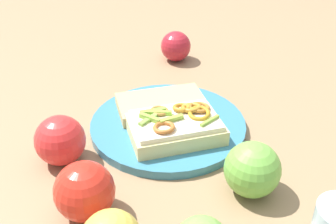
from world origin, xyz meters
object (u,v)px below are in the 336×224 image
object	(u,v)px
sandwich	(176,126)
apple_4	(252,169)
apple_0	(60,140)
apple_1	(176,46)
plate	(168,125)
bread_slice_side	(161,104)
apple_3	(85,191)

from	to	relation	value
sandwich	apple_4	size ratio (longest dim) A/B	2.23
apple_0	sandwich	bearing A→B (deg)	-133.15
apple_1	apple_0	bearing A→B (deg)	95.60
plate	bread_slice_side	xyz separation A→B (m)	(0.03, -0.03, 0.02)
apple_0	apple_3	world-z (taller)	apple_3
apple_0	apple_3	bearing A→B (deg)	148.66
plate	apple_1	world-z (taller)	apple_1
bread_slice_side	apple_4	size ratio (longest dim) A/B	1.95
apple_4	apple_0	bearing A→B (deg)	18.20
plate	apple_1	distance (m)	0.29
sandwich	apple_1	size ratio (longest dim) A/B	2.59
plate	apple_1	xyz separation A→B (m)	(0.14, -0.25, 0.03)
apple_0	apple_1	bearing A→B (deg)	-84.40
apple_4	bread_slice_side	bearing A→B (deg)	-24.98
bread_slice_side	apple_1	world-z (taller)	apple_1
apple_3	apple_4	size ratio (longest dim) A/B	1.01
apple_4	apple_1	bearing A→B (deg)	-45.29
apple_3	sandwich	bearing A→B (deg)	-95.19
bread_slice_side	apple_3	size ratio (longest dim) A/B	1.93
bread_slice_side	apple_3	xyz separation A→B (m)	(-0.05, 0.26, 0.02)
sandwich	apple_4	xyz separation A→B (m)	(-0.15, 0.04, 0.01)
bread_slice_side	apple_3	bearing A→B (deg)	53.34
plate	apple_0	size ratio (longest dim) A/B	3.45
apple_0	plate	bearing A→B (deg)	-120.09
apple_0	apple_4	size ratio (longest dim) A/B	0.98
apple_1	apple_3	bearing A→B (deg)	107.28
apple_0	apple_4	world-z (taller)	apple_4
bread_slice_side	apple_4	distance (m)	0.24
sandwich	plate	bearing A→B (deg)	-88.36
plate	bread_slice_side	bearing A→B (deg)	-41.97
sandwich	bread_slice_side	bearing A→B (deg)	-89.19
apple_3	apple_4	xyz separation A→B (m)	(-0.17, -0.16, -0.00)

